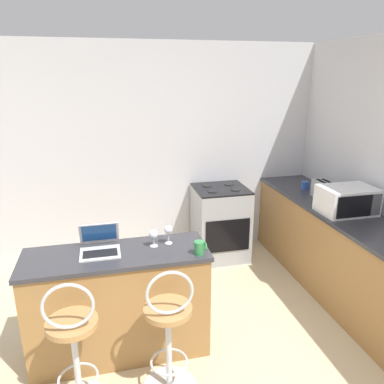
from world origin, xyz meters
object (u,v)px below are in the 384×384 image
bar_stool_far (169,335)px  toaster (323,190)px  wine_glass_short (154,235)px  mug_green (200,248)px  wine_glass_tall (168,230)px  bar_stool_near (75,349)px  laptop (100,244)px  mug_blue (305,185)px  microwave (347,200)px  stove_range (220,223)px

bar_stool_far → toaster: (1.98, 1.33, 0.52)m
toaster → wine_glass_short: 2.14m
mug_green → bar_stool_far: bearing=-132.4°
wine_glass_tall → bar_stool_near: bearing=-142.2°
bar_stool_near → mug_green: size_ratio=9.84×
bar_stool_far → mug_green: bar_stool_far is taller
laptop → bar_stool_near: bearing=-109.1°
laptop → mug_blue: 2.63m
laptop → microwave: microwave is taller
bar_stool_near → laptop: (0.20, 0.58, 0.48)m
toaster → wine_glass_tall: 2.02m
laptop → wine_glass_short: (0.42, -0.02, 0.05)m
microwave → mug_green: size_ratio=5.00×
bar_stool_far → wine_glass_short: (-0.01, 0.56, 0.52)m
stove_range → wine_glass_short: size_ratio=6.40×
bar_stool_far → laptop: 0.87m
wine_glass_tall → mug_blue: 2.15m
bar_stool_near → mug_green: (0.94, 0.34, 0.48)m
laptop → wine_glass_tall: bearing=-0.0°
bar_stool_far → laptop: size_ratio=3.30×
bar_stool_near → laptop: 0.78m
stove_range → wine_glass_short: (-1.01, -1.40, 0.55)m
laptop → toaster: 2.53m
microwave → mug_green: 1.72m
bar_stool_far → mug_green: 0.66m
toaster → wine_glass_tall: (-1.87, -0.75, 0.02)m
bar_stool_near → bar_stool_far: (0.64, 0.00, 0.00)m
toaster → mug_blue: size_ratio=2.61×
wine_glass_tall → mug_green: bearing=-50.6°
bar_stool_far → toaster: bearing=33.9°
toaster → wine_glass_short: size_ratio=1.79×
bar_stool_near → wine_glass_tall: 1.09m
bar_stool_near → microwave: size_ratio=1.97×
laptop → toaster: bearing=17.3°
wine_glass_tall → wine_glass_short: wine_glass_tall is taller
bar_stool_near → bar_stool_far: 0.64m
bar_stool_far → microwave: microwave is taller
bar_stool_far → microwave: 2.20m
toaster → wine_glass_tall: bearing=-158.1°
wine_glass_short → mug_green: bearing=-33.9°
bar_stool_far → wine_glass_tall: (0.11, 0.58, 0.54)m
toaster → stove_range: (-0.99, 0.63, -0.55)m
laptop → mug_green: (0.74, -0.24, -0.00)m
bar_stool_far → laptop: (-0.44, 0.58, 0.48)m
toaster → stove_range: bearing=147.6°
wine_glass_short → wine_glass_tall: bearing=10.8°
microwave → wine_glass_tall: bearing=-171.2°
laptop → wine_glass_short: bearing=-3.3°
laptop → microwave: bearing=6.8°
bar_stool_near → mug_green: bearing=19.7°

